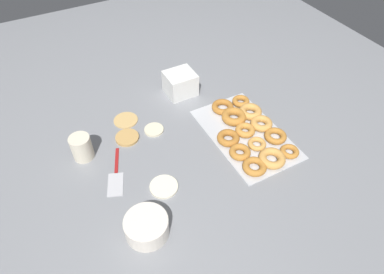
{
  "coord_description": "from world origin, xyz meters",
  "views": [
    {
      "loc": [
        -0.97,
        0.37,
        1.09
      ],
      "look_at": [
        -0.06,
        -0.11,
        0.04
      ],
      "focal_mm": 32.0,
      "sensor_mm": 36.0,
      "label": 1
    }
  ],
  "objects_px": {
    "pancake_2": "(155,129)",
    "paper_cup": "(82,147)",
    "pancake_0": "(126,120)",
    "pancake_1": "(164,187)",
    "spatula": "(116,179)",
    "donut_tray": "(248,131)",
    "container_stack": "(180,83)",
    "pancake_3": "(127,137)",
    "batter_bowl": "(147,227)"
  },
  "relations": [
    {
      "from": "pancake_2",
      "to": "paper_cup",
      "type": "bearing_deg",
      "value": 90.71
    },
    {
      "from": "spatula",
      "to": "container_stack",
      "type": "bearing_deg",
      "value": 149.44
    },
    {
      "from": "spatula",
      "to": "pancake_1",
      "type": "bearing_deg",
      "value": 71.44
    },
    {
      "from": "pancake_2",
      "to": "container_stack",
      "type": "xyz_separation_m",
      "value": [
        0.19,
        -0.23,
        0.05
      ]
    },
    {
      "from": "pancake_3",
      "to": "batter_bowl",
      "type": "bearing_deg",
      "value": 167.92
    },
    {
      "from": "pancake_3",
      "to": "donut_tray",
      "type": "xyz_separation_m",
      "value": [
        -0.23,
        -0.49,
        0.01
      ]
    },
    {
      "from": "pancake_0",
      "to": "donut_tray",
      "type": "xyz_separation_m",
      "value": [
        -0.35,
        -0.45,
        0.01
      ]
    },
    {
      "from": "pancake_1",
      "to": "spatula",
      "type": "bearing_deg",
      "value": 49.97
    },
    {
      "from": "pancake_3",
      "to": "paper_cup",
      "type": "bearing_deg",
      "value": 93.99
    },
    {
      "from": "container_stack",
      "to": "pancake_2",
      "type": "bearing_deg",
      "value": 130.0
    },
    {
      "from": "donut_tray",
      "to": "batter_bowl",
      "type": "relative_size",
      "value": 3.24
    },
    {
      "from": "container_stack",
      "to": "spatula",
      "type": "height_order",
      "value": "container_stack"
    },
    {
      "from": "container_stack",
      "to": "paper_cup",
      "type": "height_order",
      "value": "container_stack"
    },
    {
      "from": "pancake_3",
      "to": "container_stack",
      "type": "bearing_deg",
      "value": -63.05
    },
    {
      "from": "donut_tray",
      "to": "paper_cup",
      "type": "bearing_deg",
      "value": 72.36
    },
    {
      "from": "pancake_1",
      "to": "pancake_3",
      "type": "height_order",
      "value": "pancake_3"
    },
    {
      "from": "pancake_1",
      "to": "donut_tray",
      "type": "relative_size",
      "value": 0.22
    },
    {
      "from": "pancake_3",
      "to": "spatula",
      "type": "height_order",
      "value": "pancake_3"
    },
    {
      "from": "pancake_1",
      "to": "container_stack",
      "type": "bearing_deg",
      "value": -33.02
    },
    {
      "from": "pancake_1",
      "to": "paper_cup",
      "type": "xyz_separation_m",
      "value": [
        0.3,
        0.23,
        0.05
      ]
    },
    {
      "from": "pancake_2",
      "to": "batter_bowl",
      "type": "relative_size",
      "value": 0.57
    },
    {
      "from": "pancake_1",
      "to": "pancake_3",
      "type": "bearing_deg",
      "value": 5.67
    },
    {
      "from": "pancake_2",
      "to": "spatula",
      "type": "relative_size",
      "value": 0.35
    },
    {
      "from": "pancake_0",
      "to": "paper_cup",
      "type": "distance_m",
      "value": 0.27
    },
    {
      "from": "pancake_3",
      "to": "donut_tray",
      "type": "distance_m",
      "value": 0.54
    },
    {
      "from": "pancake_1",
      "to": "donut_tray",
      "type": "distance_m",
      "value": 0.46
    },
    {
      "from": "donut_tray",
      "to": "batter_bowl",
      "type": "bearing_deg",
      "value": 111.74
    },
    {
      "from": "pancake_1",
      "to": "donut_tray",
      "type": "xyz_separation_m",
      "value": [
        0.09,
        -0.46,
        0.01
      ]
    },
    {
      "from": "pancake_0",
      "to": "pancake_3",
      "type": "xyz_separation_m",
      "value": [
        -0.11,
        0.04,
        0.0
      ]
    },
    {
      "from": "spatula",
      "to": "pancake_2",
      "type": "bearing_deg",
      "value": 147.47
    },
    {
      "from": "pancake_1",
      "to": "pancake_3",
      "type": "distance_m",
      "value": 0.32
    },
    {
      "from": "pancake_3",
      "to": "pancake_1",
      "type": "bearing_deg",
      "value": -174.33
    },
    {
      "from": "pancake_0",
      "to": "batter_bowl",
      "type": "distance_m",
      "value": 0.6
    },
    {
      "from": "pancake_1",
      "to": "pancake_3",
      "type": "xyz_separation_m",
      "value": [
        0.32,
        0.03,
        0.0
      ]
    },
    {
      "from": "paper_cup",
      "to": "pancake_3",
      "type": "bearing_deg",
      "value": -86.01
    },
    {
      "from": "container_stack",
      "to": "paper_cup",
      "type": "bearing_deg",
      "value": 109.43
    },
    {
      "from": "container_stack",
      "to": "spatula",
      "type": "xyz_separation_m",
      "value": [
        -0.37,
        0.48,
        -0.05
      ]
    },
    {
      "from": "batter_bowl",
      "to": "spatula",
      "type": "bearing_deg",
      "value": 4.33
    },
    {
      "from": "spatula",
      "to": "pancake_0",
      "type": "bearing_deg",
      "value": 174.4
    },
    {
      "from": "donut_tray",
      "to": "spatula",
      "type": "relative_size",
      "value": 2.02
    },
    {
      "from": "pancake_3",
      "to": "spatula",
      "type": "relative_size",
      "value": 0.42
    },
    {
      "from": "pancake_0",
      "to": "pancake_1",
      "type": "distance_m",
      "value": 0.43
    },
    {
      "from": "pancake_2",
      "to": "pancake_3",
      "type": "distance_m",
      "value": 0.13
    },
    {
      "from": "pancake_3",
      "to": "spatula",
      "type": "bearing_deg",
      "value": 147.75
    },
    {
      "from": "pancake_3",
      "to": "paper_cup",
      "type": "relative_size",
      "value": 0.95
    },
    {
      "from": "container_stack",
      "to": "paper_cup",
      "type": "distance_m",
      "value": 0.59
    },
    {
      "from": "donut_tray",
      "to": "spatula",
      "type": "bearing_deg",
      "value": 86.2
    },
    {
      "from": "pancake_0",
      "to": "donut_tray",
      "type": "distance_m",
      "value": 0.57
    },
    {
      "from": "pancake_2",
      "to": "donut_tray",
      "type": "relative_size",
      "value": 0.18
    },
    {
      "from": "batter_bowl",
      "to": "paper_cup",
      "type": "distance_m",
      "value": 0.46
    }
  ]
}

